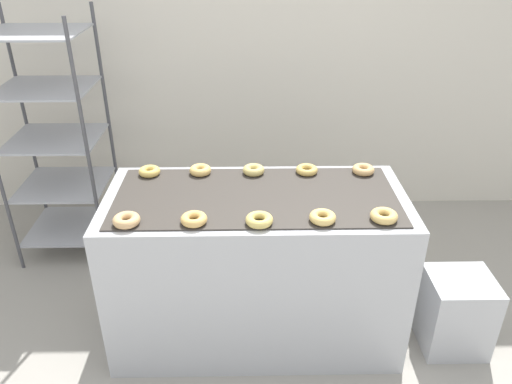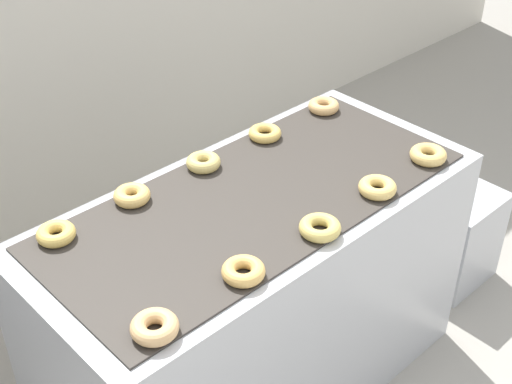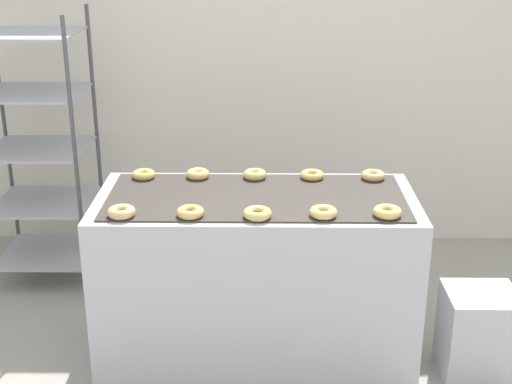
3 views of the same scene
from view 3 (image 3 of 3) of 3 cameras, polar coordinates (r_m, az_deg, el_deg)
name	(u,v)px [view 3 (image 3 of 3)]	position (r m, az deg, el deg)	size (l,w,h in m)	color
wall_back	(259,40)	(4.75, 0.23, 12.07)	(8.00, 0.05, 2.80)	silver
fryer_machine	(256,279)	(3.59, 0.01, -6.99)	(1.54, 0.71, 0.89)	#B7BABF
baking_rack_cart	(39,149)	(4.47, -16.98, 3.29)	(0.60, 0.56, 1.67)	#4C4C51
glaze_bin	(478,333)	(3.74, 17.32, -10.75)	(0.34, 0.32, 0.45)	#B7BABF
donut_near_leftmost	(121,212)	(3.22, -10.72, -1.57)	(0.12, 0.12, 0.04)	tan
donut_near_left	(190,212)	(3.18, -5.27, -1.60)	(0.12, 0.12, 0.04)	#E1B05E
donut_near_center	(258,213)	(3.15, 0.12, -1.72)	(0.13, 0.13, 0.04)	#D8BD61
donut_near_right	(323,212)	(3.18, 5.40, -1.61)	(0.12, 0.12, 0.04)	#E3BD67
donut_near_rightmost	(387,212)	(3.22, 10.46, -1.57)	(0.13, 0.13, 0.04)	#DEB766
donut_far_leftmost	(144,174)	(3.68, -8.97, 1.40)	(0.12, 0.12, 0.04)	#E6BE5C
donut_far_left	(198,174)	(3.65, -4.67, 1.45)	(0.12, 0.12, 0.04)	#E8BB66
donut_far_center	(255,174)	(3.63, -0.09, 1.42)	(0.12, 0.12, 0.04)	#D4BB68
donut_far_right	(312,175)	(3.65, 4.51, 1.37)	(0.12, 0.12, 0.04)	#DFB65B
donut_far_rightmost	(373,175)	(3.67, 9.35, 1.33)	(0.12, 0.12, 0.04)	#DFAD6B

